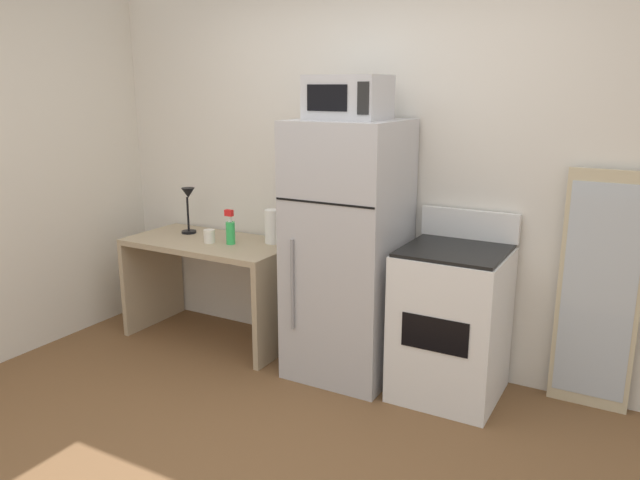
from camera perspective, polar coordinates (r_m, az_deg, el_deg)
name	(u,v)px	position (r m, az deg, el deg)	size (l,w,h in m)	color
ground_plane	(232,478)	(3.19, -8.21, -21.09)	(12.00, 12.00, 0.00)	brown
wall_back_white	(381,169)	(4.12, 5.69, 6.61)	(5.00, 0.10, 2.60)	silver
desk	(212,270)	(4.56, -10.06, -2.73)	(1.23, 0.63, 0.75)	tan
desk_lamp	(188,203)	(4.68, -12.19, 3.43)	(0.14, 0.12, 0.35)	black
coffee_mug	(209,236)	(4.43, -10.29, 0.35)	(0.08, 0.08, 0.10)	white
paper_towel_roll	(272,227)	(4.34, -4.46, 1.26)	(0.11, 0.11, 0.24)	white
spray_bottle	(230,230)	(4.35, -8.36, 0.88)	(0.06, 0.06, 0.25)	green
refrigerator	(348,251)	(3.88, 2.61, -1.02)	(0.66, 0.66, 1.64)	#B7B7BC
microwave	(348,97)	(3.73, 2.63, 13.14)	(0.46, 0.35, 0.26)	#B7B7BC
oven_range	(451,322)	(3.77, 12.13, -7.45)	(0.60, 0.61, 1.10)	white
leaning_mirror	(598,293)	(3.81, 24.53, -4.51)	(0.44, 0.03, 1.40)	#C6B793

